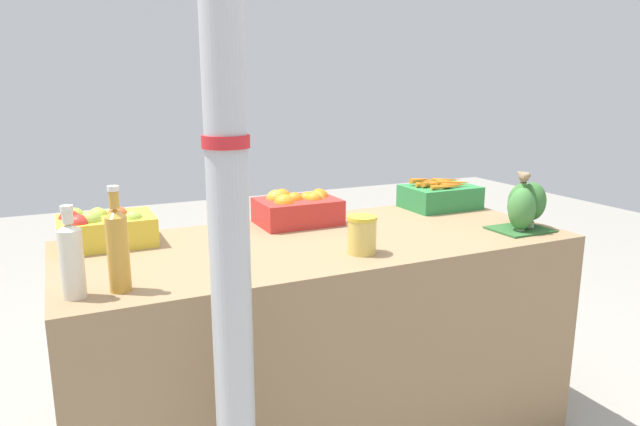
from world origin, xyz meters
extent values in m
cube|color=#937551|center=(0.00, 0.00, 0.42)|extent=(1.88, 0.80, 0.84)
cylinder|color=#B7BABF|center=(-0.52, -0.59, 1.17)|extent=(0.10, 0.10, 2.33)
cylinder|color=red|center=(-0.52, -0.59, 1.28)|extent=(0.11, 0.11, 0.03)
cube|color=gold|center=(-0.73, 0.26, 0.89)|extent=(0.33, 0.24, 0.10)
sphere|color=red|center=(-0.85, 0.29, 0.93)|extent=(0.08, 0.08, 0.08)
sphere|color=#9EBC42|center=(-0.79, 0.21, 0.94)|extent=(0.08, 0.08, 0.08)
sphere|color=#BC562D|center=(-0.69, 0.28, 0.94)|extent=(0.07, 0.07, 0.07)
sphere|color=red|center=(-0.83, 0.19, 0.94)|extent=(0.08, 0.08, 0.08)
sphere|color=#9EBC42|center=(-0.76, 0.31, 0.93)|extent=(0.07, 0.07, 0.07)
sphere|color=#9EBC42|center=(-0.83, 0.33, 0.94)|extent=(0.06, 0.06, 0.06)
sphere|color=#9EBC42|center=(-0.65, 0.19, 0.94)|extent=(0.06, 0.06, 0.06)
cube|color=red|center=(0.02, 0.26, 0.89)|extent=(0.33, 0.24, 0.10)
sphere|color=orange|center=(0.01, 0.26, 0.94)|extent=(0.07, 0.07, 0.07)
sphere|color=orange|center=(-0.03, 0.32, 0.94)|extent=(0.08, 0.08, 0.08)
sphere|color=orange|center=(-0.06, 0.30, 0.94)|extent=(0.08, 0.08, 0.08)
sphere|color=orange|center=(-0.06, 0.22, 0.94)|extent=(0.08, 0.08, 0.08)
sphere|color=orange|center=(0.13, 0.28, 0.93)|extent=(0.09, 0.09, 0.09)
sphere|color=orange|center=(0.07, 0.27, 0.93)|extent=(0.07, 0.07, 0.07)
sphere|color=orange|center=(0.10, 0.25, 0.93)|extent=(0.07, 0.07, 0.07)
sphere|color=orange|center=(0.08, 0.23, 0.94)|extent=(0.07, 0.07, 0.07)
cube|color=#2D8442|center=(0.74, 0.26, 0.89)|extent=(0.33, 0.24, 0.10)
cone|color=orange|center=(0.77, 0.35, 0.95)|extent=(0.17, 0.04, 0.03)
cone|color=orange|center=(0.75, 0.27, 0.96)|extent=(0.16, 0.04, 0.02)
cone|color=orange|center=(0.78, 0.19, 0.96)|extent=(0.15, 0.03, 0.03)
cone|color=orange|center=(0.71, 0.27, 0.96)|extent=(0.17, 0.08, 0.03)
cone|color=orange|center=(0.68, 0.33, 0.97)|extent=(0.13, 0.05, 0.03)
cone|color=orange|center=(0.79, 0.22, 0.96)|extent=(0.17, 0.08, 0.03)
cone|color=orange|center=(0.70, 0.27, 0.96)|extent=(0.16, 0.04, 0.02)
cone|color=orange|center=(0.71, 0.18, 0.96)|extent=(0.15, 0.05, 0.02)
cone|color=orange|center=(0.82, 0.31, 0.96)|extent=(0.15, 0.05, 0.03)
cube|color=#2D602D|center=(0.78, -0.22, 0.84)|extent=(0.22, 0.18, 0.01)
ellipsoid|color=#387033|center=(0.83, -0.18, 0.94)|extent=(0.13, 0.13, 0.16)
cylinder|color=#B2C693|center=(0.83, -0.18, 0.86)|extent=(0.03, 0.03, 0.02)
ellipsoid|color=#427F3D|center=(0.82, -0.19, 0.93)|extent=(0.13, 0.13, 0.14)
cylinder|color=#B2C693|center=(0.82, -0.19, 0.86)|extent=(0.03, 0.03, 0.02)
ellipsoid|color=#387033|center=(0.83, -0.23, 0.95)|extent=(0.11, 0.11, 0.15)
cylinder|color=#B2C693|center=(0.83, -0.23, 0.86)|extent=(0.03, 0.03, 0.02)
ellipsoid|color=#427F3D|center=(0.76, -0.25, 0.93)|extent=(0.10, 0.10, 0.17)
cylinder|color=#B2C693|center=(0.76, -0.25, 0.86)|extent=(0.03, 0.03, 0.02)
cylinder|color=beige|center=(-0.86, -0.26, 0.94)|extent=(0.06, 0.06, 0.19)
cone|color=beige|center=(-0.86, -0.26, 1.04)|extent=(0.06, 0.06, 0.02)
cylinder|color=beige|center=(-0.86, -0.26, 1.07)|extent=(0.03, 0.03, 0.04)
cylinder|color=silver|center=(-0.86, -0.26, 1.09)|extent=(0.03, 0.03, 0.01)
cylinder|color=gold|center=(-0.74, -0.26, 0.95)|extent=(0.06, 0.06, 0.21)
cone|color=gold|center=(-0.74, -0.26, 1.07)|extent=(0.06, 0.06, 0.02)
cylinder|color=gold|center=(-0.74, -0.26, 1.10)|extent=(0.03, 0.03, 0.05)
cylinder|color=silver|center=(-0.74, -0.26, 1.13)|extent=(0.03, 0.03, 0.01)
cylinder|color=#DBBC56|center=(0.05, -0.23, 0.90)|extent=(0.10, 0.10, 0.12)
cylinder|color=gold|center=(0.05, -0.23, 0.97)|extent=(0.10, 0.10, 0.01)
cube|color=#4C3D2D|center=(0.77, -0.23, 1.03)|extent=(0.02, 0.02, 0.01)
ellipsoid|color=#7A664C|center=(0.77, -0.23, 1.06)|extent=(0.07, 0.08, 0.04)
sphere|color=#897556|center=(0.75, -0.26, 1.07)|extent=(0.03, 0.03, 0.03)
cone|color=#4C3D28|center=(0.75, -0.27, 1.07)|extent=(0.01, 0.02, 0.01)
cube|color=#7A664C|center=(0.80, -0.18, 1.06)|extent=(0.03, 0.04, 0.01)
camera|label=1|loc=(-0.88, -1.88, 1.41)|focal=32.00mm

